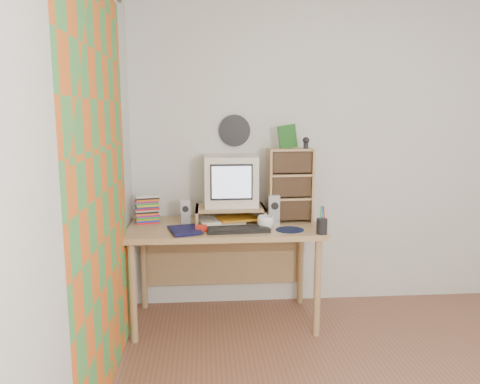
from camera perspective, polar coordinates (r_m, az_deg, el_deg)
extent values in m
plane|color=silver|center=(3.93, 13.02, 4.73)|extent=(3.50, 0.00, 3.50)
plane|color=silver|center=(2.09, -20.38, 0.15)|extent=(0.00, 3.50, 3.50)
plane|color=orange|center=(2.56, -16.48, -0.26)|extent=(0.00, 2.20, 2.20)
cylinder|color=black|center=(3.72, -0.68, 7.50)|extent=(0.25, 0.02, 0.25)
cube|color=tan|center=(3.47, -1.93, -4.37)|extent=(1.40, 0.70, 0.04)
cube|color=tan|center=(3.89, -2.12, -8.27)|extent=(1.33, 0.02, 0.41)
cylinder|color=tan|center=(3.34, -12.94, -11.94)|extent=(0.05, 0.05, 0.71)
cylinder|color=tan|center=(3.40, 9.40, -11.46)|extent=(0.05, 0.05, 0.71)
cylinder|color=tan|center=(3.88, -11.68, -8.79)|extent=(0.05, 0.05, 0.71)
cylinder|color=tan|center=(3.93, 7.38, -8.44)|extent=(0.05, 0.05, 0.71)
cube|color=tan|center=(3.55, -5.24, -2.77)|extent=(0.02, 0.30, 0.12)
cube|color=tan|center=(3.57, 2.81, -2.65)|extent=(0.02, 0.30, 0.12)
cube|color=tan|center=(3.54, -1.21, -1.93)|extent=(0.52, 0.30, 0.02)
cube|color=silver|center=(3.56, -1.18, 1.38)|extent=(0.40, 0.40, 0.38)
cube|color=#A9AAAE|center=(3.51, -6.63, -2.38)|extent=(0.07, 0.07, 0.18)
cube|color=#A9AAAE|center=(3.50, 4.15, -2.09)|extent=(0.09, 0.09, 0.22)
cube|color=black|center=(3.28, -0.21, -4.60)|extent=(0.44, 0.17, 0.03)
cube|color=tan|center=(3.57, 6.07, 0.86)|extent=(0.34, 0.19, 0.56)
imported|color=white|center=(3.34, 3.15, -3.74)|extent=(0.15, 0.15, 0.09)
imported|color=#0F0F39|center=(3.27, -8.44, -4.56)|extent=(0.28, 0.24, 0.05)
cylinder|color=black|center=(3.34, 6.09, -4.60)|extent=(0.24, 0.24, 0.00)
cube|color=red|center=(3.29, -4.76, -4.44)|extent=(0.09, 0.05, 0.04)
cube|color=#195718|center=(3.55, 5.80, 6.74)|extent=(0.14, 0.05, 0.17)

